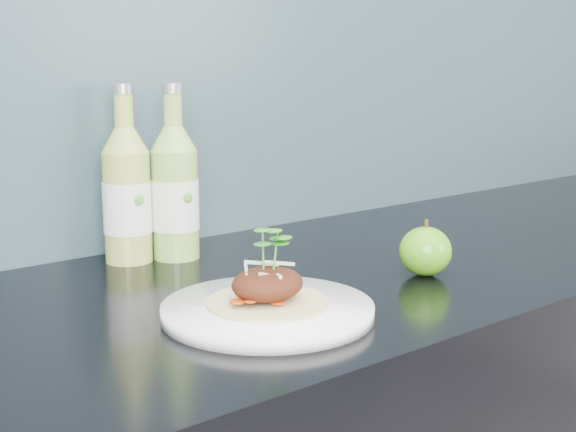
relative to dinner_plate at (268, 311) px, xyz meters
name	(u,v)px	position (x,y,z in m)	size (l,w,h in m)	color
subway_backsplash	(142,20)	(0.08, 0.41, 0.34)	(4.00, 0.02, 0.70)	slate
dinner_plate	(268,311)	(0.00, 0.00, 0.00)	(0.33, 0.33, 0.02)	white
pork_taco	(267,281)	(0.00, 0.00, 0.04)	(0.14, 0.14, 0.10)	tan
green_apple	(425,251)	(0.28, 0.01, 0.03)	(0.08, 0.08, 0.08)	#3E860E
cider_bottle_left	(127,195)	(0.00, 0.33, 0.09)	(0.08, 0.08, 0.26)	#A7BA4D
cider_bottle_right	(175,193)	(0.07, 0.31, 0.09)	(0.08, 0.08, 0.26)	#8DC050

